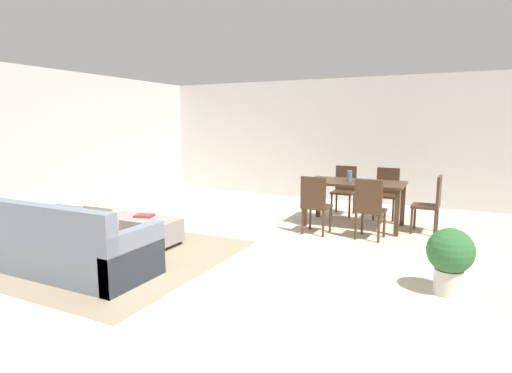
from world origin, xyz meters
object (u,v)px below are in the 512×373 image
ottoman_table (141,228)px  dining_chair_head_east (432,201)px  couch (62,247)px  potted_plant (450,256)px  dining_table (355,187)px  dining_chair_near_right (369,206)px  dining_chair_near_left (315,202)px  vase_centerpiece (349,176)px  book_on_ottoman (144,216)px  dining_chair_far_left (344,187)px  dining_chair_far_right (387,190)px

ottoman_table → dining_chair_head_east: 4.46m
couch → potted_plant: size_ratio=3.26×
dining_table → dining_chair_near_right: size_ratio=1.74×
dining_chair_head_east → couch: bearing=-135.5°
ottoman_table → dining_chair_near_left: bearing=36.7°
ottoman_table → dining_chair_near_right: bearing=29.2°
dining_table → vase_centerpiece: vase_centerpiece is taller
dining_table → vase_centerpiece: bearing=-163.6°
book_on_ottoman → couch: bearing=-92.5°
dining_chair_near_left → dining_chair_head_east: bearing=27.7°
ottoman_table → dining_chair_near_left: dining_chair_near_left is taller
book_on_ottoman → ottoman_table: bearing=-104.1°
dining_chair_far_left → vase_centerpiece: size_ratio=5.07×
ottoman_table → dining_chair_near_right: size_ratio=1.28×
couch → dining_chair_head_east: (3.77, 3.71, 0.22)m
vase_centerpiece → dining_chair_near_right: bearing=-56.7°
dining_table → dining_chair_far_left: (-0.38, 0.83, -0.14)m
ottoman_table → dining_table: 3.51m
dining_chair_head_east → dining_chair_far_left: bearing=153.0°
dining_chair_near_left → dining_chair_head_east: same height
dining_chair_near_right → dining_chair_far_right: (0.01, 1.58, 0.00)m
dining_chair_far_right → ottoman_table: bearing=-132.4°
couch → dining_chair_far_right: bearing=56.5°
vase_centerpiece → potted_plant: 2.90m
dining_table → book_on_ottoman: 3.44m
couch → dining_chair_near_left: (2.15, 2.86, 0.22)m
couch → ottoman_table: bearing=88.1°
dining_table → dining_chair_head_east: bearing=1.4°
ottoman_table → vase_centerpiece: 3.46m
vase_centerpiece → book_on_ottoman: (-2.43, -2.30, -0.45)m
dining_chair_near_right → book_on_ottoman: (-2.91, -1.57, -0.12)m
dining_chair_far_left → vase_centerpiece: bearing=-71.5°
dining_table → dining_chair_far_right: (0.40, 0.82, -0.14)m
dining_table → dining_chair_far_left: size_ratio=1.74×
potted_plant → dining_table: bearing=122.1°
dining_chair_far_right → dining_chair_near_left: bearing=-116.7°
dining_chair_near_right → couch: bearing=-135.5°
dining_chair_far_left → vase_centerpiece: vase_centerpiece is taller
potted_plant → dining_chair_far_left: bearing=120.2°
couch → dining_chair_head_east: size_ratio=2.43×
book_on_ottoman → potted_plant: (4.02, -0.07, 0.00)m
couch → dining_table: size_ratio=1.40×
dining_chair_far_left → dining_chair_far_right: 0.78m
couch → dining_chair_far_left: 5.02m
dining_table → potted_plant: dining_table is taller
dining_chair_far_right → potted_plant: dining_chair_far_right is taller
book_on_ottoman → dining_chair_head_east: bearing=32.4°
dining_chair_near_left → vase_centerpiece: vase_centerpiece is taller
dining_chair_near_left → vase_centerpiece: bearing=67.2°
dining_table → dining_chair_far_right: size_ratio=1.74×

